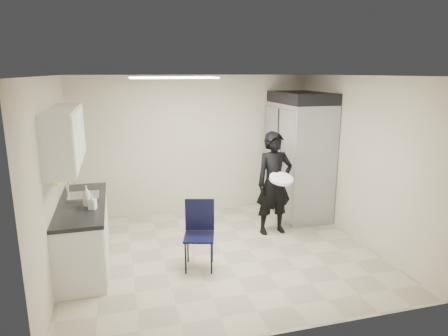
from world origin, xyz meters
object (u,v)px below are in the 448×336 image
object	(u,v)px
lower_counter	(84,235)
man_tuxedo	(274,183)
folding_chair	(199,237)
commercial_fridge	(299,160)

from	to	relation	value
lower_counter	man_tuxedo	xyz separation A→B (m)	(2.99, 0.35, 0.43)
lower_counter	folding_chair	distance (m)	1.63
lower_counter	commercial_fridge	distance (m)	3.98
commercial_fridge	lower_counter	bearing A→B (deg)	-164.12
folding_chair	man_tuxedo	size ratio (longest dim) A/B	0.53
folding_chair	man_tuxedo	bearing A→B (deg)	47.45
lower_counter	man_tuxedo	world-z (taller)	man_tuxedo
lower_counter	man_tuxedo	size ratio (longest dim) A/B	1.11
commercial_fridge	man_tuxedo	world-z (taller)	commercial_fridge
commercial_fridge	man_tuxedo	distance (m)	1.08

